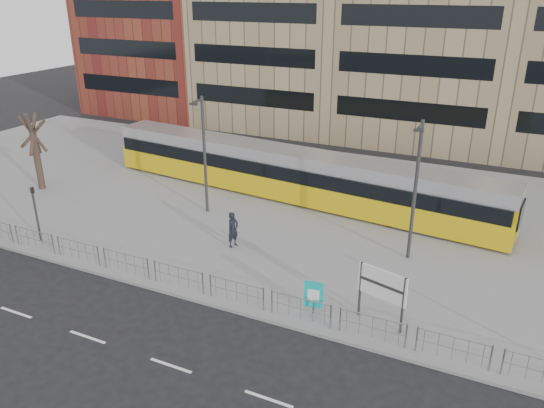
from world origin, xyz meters
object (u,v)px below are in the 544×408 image
at_px(tram, 291,174).
at_px(station_sign, 382,287).
at_px(ad_panel, 314,295).
at_px(traffic_light_west, 35,207).
at_px(pedestrian, 233,230).
at_px(lamp_post_west, 204,150).
at_px(lamp_post_east, 415,186).
at_px(bare_tree, 29,110).

distance_m(tram, station_sign, 14.28).
xyz_separation_m(ad_panel, traffic_light_west, (-15.80, 0.10, 1.09)).
height_order(station_sign, ad_panel, station_sign).
distance_m(pedestrian, lamp_post_west, 5.82).
distance_m(station_sign, lamp_post_east, 6.54).
bearing_deg(station_sign, tram, 143.92).
relative_size(pedestrian, bare_tree, 0.25).
distance_m(tram, lamp_post_east, 10.32).
bearing_deg(lamp_post_west, bare_tree, -173.55).
relative_size(tram, station_sign, 11.01).
xyz_separation_m(station_sign, traffic_light_west, (-18.50, -0.36, 0.26)).
relative_size(tram, lamp_post_west, 3.88).
xyz_separation_m(station_sign, lamp_post_east, (-0.12, 6.16, 2.20)).
relative_size(lamp_post_east, bare_tree, 0.94).
relative_size(ad_panel, lamp_post_east, 0.21).
distance_m(station_sign, traffic_light_west, 18.50).
xyz_separation_m(tram, ad_panel, (6.11, -11.70, -0.72)).
xyz_separation_m(station_sign, ad_panel, (-2.70, -0.46, -0.83)).
height_order(lamp_post_west, lamp_post_east, lamp_post_east).
bearing_deg(lamp_post_west, tram, 49.52).
relative_size(lamp_post_west, lamp_post_east, 0.99).
bearing_deg(pedestrian, bare_tree, 98.50).
relative_size(traffic_light_west, bare_tree, 0.41).
distance_m(lamp_post_west, bare_tree, 12.41).
bearing_deg(station_sign, lamp_post_east, 106.99).
xyz_separation_m(tram, station_sign, (8.81, -11.24, 0.11)).
bearing_deg(ad_panel, station_sign, 0.02).
xyz_separation_m(ad_panel, lamp_post_east, (2.57, 6.62, 3.04)).
distance_m(tram, pedestrian, 7.72).
bearing_deg(lamp_post_east, tram, 149.68).
xyz_separation_m(lamp_post_east, bare_tree, (-24.62, -0.63, 1.47)).
distance_m(ad_panel, lamp_post_east, 7.72).
distance_m(station_sign, bare_tree, 25.62).
xyz_separation_m(tram, bare_tree, (-15.93, -5.71, 3.79)).
height_order(station_sign, lamp_post_west, lamp_post_west).
xyz_separation_m(tram, lamp_post_west, (-3.69, -4.32, 2.28)).
xyz_separation_m(tram, lamp_post_east, (8.69, -5.08, 2.31)).
bearing_deg(ad_panel, pedestrian, 136.86).
relative_size(ad_panel, pedestrian, 0.79).
relative_size(tram, ad_panel, 18.06).
distance_m(ad_panel, traffic_light_west, 15.84).
bearing_deg(traffic_light_west, ad_panel, 16.72).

